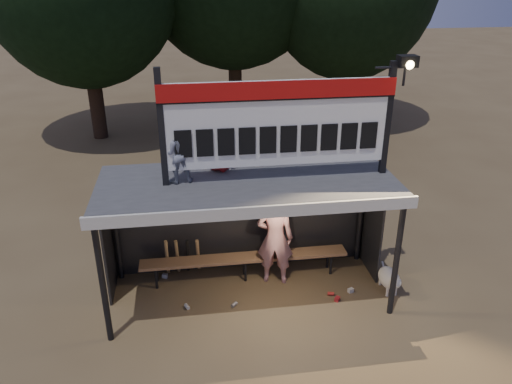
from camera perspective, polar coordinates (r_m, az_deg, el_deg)
ground at (r=9.51m, az=-0.86°, el=-11.55°), size 80.00×80.00×0.00m
player at (r=9.38m, az=2.19°, el=-5.29°), size 0.77×0.60×1.88m
child_a at (r=8.20m, az=-9.09°, el=4.44°), size 0.55×0.46×1.02m
child_b at (r=8.62m, az=-4.28°, el=5.42°), size 0.55×0.51×0.94m
dugout_shelter at (r=8.77m, az=-1.15°, el=-0.82°), size 5.10×2.08×2.32m
scoreboard_assembly at (r=8.10m, az=2.95°, el=8.16°), size 4.10×0.27×1.99m
bench at (r=9.72m, az=-1.30°, el=-7.59°), size 4.00×0.35×0.48m
dog at (r=9.75m, az=15.03°, el=-9.53°), size 0.36×0.81×0.49m
bats at (r=9.91m, az=-8.39°, el=-7.23°), size 0.68×0.35×0.84m
litter at (r=9.43m, az=1.34°, el=-11.62°), size 3.58×1.32×0.08m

